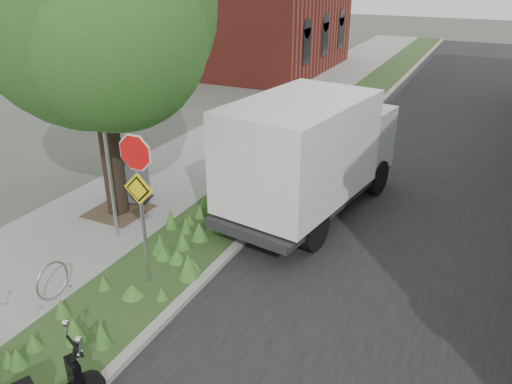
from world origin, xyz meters
TOP-DOWN VIEW (x-y plane):
  - ground at (0.00, 0.00)m, footprint 120.00×120.00m
  - sidewalk_near at (-4.25, 10.00)m, footprint 3.50×60.00m
  - verge at (-1.50, 10.00)m, footprint 2.00×60.00m
  - kerb_near at (-0.50, 10.00)m, footprint 0.20×60.00m
  - road at (3.00, 10.00)m, footprint 7.00×60.00m
  - street_tree_main at (-4.08, 2.86)m, footprint 6.21×5.54m
  - bare_post at (-3.20, 1.80)m, footprint 0.08×0.08m
  - bike_hoop at (-2.70, -0.60)m, footprint 0.06×0.78m
  - sign_assembly at (-1.40, 0.58)m, footprint 0.94×0.08m
  - box_truck at (0.30, 5.12)m, footprint 3.13×6.08m
  - utility_cabinet at (-4.17, 3.50)m, footprint 1.14×0.88m

SIDE VIEW (x-z plane):
  - ground at x=0.00m, z-range 0.00..0.00m
  - road at x=3.00m, z-range 0.00..0.01m
  - sidewalk_near at x=-4.25m, z-range 0.00..0.12m
  - verge at x=-1.50m, z-range 0.00..0.12m
  - kerb_near at x=-0.50m, z-range 0.00..0.13m
  - bike_hoop at x=-2.70m, z-range 0.11..0.88m
  - utility_cabinet at x=-4.17m, z-range 0.09..1.45m
  - box_truck at x=0.30m, z-range 0.40..3.03m
  - bare_post at x=-3.20m, z-range 0.12..4.12m
  - sign_assembly at x=-1.40m, z-range 0.72..3.94m
  - street_tree_main at x=-4.08m, z-range 0.97..8.63m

